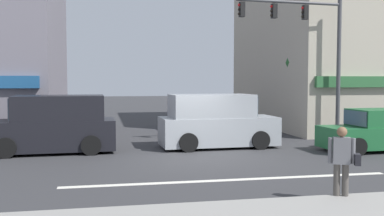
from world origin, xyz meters
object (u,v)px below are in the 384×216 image
at_px(traffic_light_mast, 312,42).
at_px(pedestrian_foreground_with_bag, 343,160).
at_px(street_tree, 315,63).
at_px(van_crossing_rightbound, 216,122).
at_px(sedan_parked_curbside, 190,117).
at_px(van_waiting_far, 54,126).
at_px(sedan_approaching_near, 376,132).

bearing_deg(traffic_light_mast, pedestrian_foreground_with_bag, -112.36).
bearing_deg(traffic_light_mast, street_tree, 61.17).
height_order(van_crossing_rightbound, sedan_parked_curbside, van_crossing_rightbound).
xyz_separation_m(van_waiting_far, pedestrian_foreground_with_bag, (6.87, -8.32, -0.05)).
distance_m(street_tree, sedan_parked_curbside, 7.04).
relative_size(street_tree, van_crossing_rightbound, 1.09).
distance_m(van_waiting_far, sedan_parked_curbside, 9.11).
xyz_separation_m(street_tree, sedan_parked_curbside, (-5.88, 2.65, -2.81)).
height_order(van_waiting_far, pedestrian_foreground_with_bag, van_waiting_far).
relative_size(street_tree, traffic_light_mast, 0.82).
xyz_separation_m(traffic_light_mast, van_waiting_far, (-10.64, -0.86, -3.30)).
distance_m(street_tree, pedestrian_foreground_with_bag, 13.55).
bearing_deg(traffic_light_mast, sedan_parked_curbside, 127.03).
distance_m(van_crossing_rightbound, sedan_approaching_near, 6.06).
relative_size(van_waiting_far, van_crossing_rightbound, 1.00).
bearing_deg(pedestrian_foreground_with_bag, van_crossing_rightbound, 94.63).
bearing_deg(sedan_approaching_near, traffic_light_mast, 114.20).
bearing_deg(van_waiting_far, sedan_parked_curbside, 45.38).
xyz_separation_m(van_crossing_rightbound, sedan_parked_curbside, (0.21, 6.40, -0.29)).
bearing_deg(street_tree, sedan_parked_curbside, 155.78).
bearing_deg(street_tree, pedestrian_foreground_with_bag, -114.01).
bearing_deg(pedestrian_foreground_with_bag, sedan_approaching_near, 51.73).
xyz_separation_m(van_waiting_far, van_crossing_rightbound, (6.19, 0.08, 0.00)).
bearing_deg(street_tree, sedan_approaching_near, -93.79).
height_order(sedan_approaching_near, pedestrian_foreground_with_bag, pedestrian_foreground_with_bag).
bearing_deg(sedan_parked_curbside, sedan_approaching_near, -56.85).
relative_size(van_crossing_rightbound, sedan_approaching_near, 1.12).
xyz_separation_m(sedan_approaching_near, pedestrian_foreground_with_bag, (-5.03, -6.38, 0.24)).
bearing_deg(sedan_approaching_near, van_crossing_rightbound, 160.53).
bearing_deg(pedestrian_foreground_with_bag, van_waiting_far, 129.54).
relative_size(sedan_parked_curbside, sedan_approaching_near, 1.01).
distance_m(van_waiting_far, van_crossing_rightbound, 6.19).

